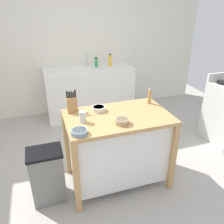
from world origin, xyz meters
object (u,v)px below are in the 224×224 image
object	(u,v)px
kitchen_island	(117,146)
knife_block	(72,104)
bowl_ceramic_wide	(122,121)
bottle_hand_soap	(96,62)
trash_bin	(48,175)
bowl_ceramic_small	(99,109)
bottle_dish_soap	(110,61)
pepper_grinder	(150,96)
bowl_stoneware_deep	(79,132)
drinking_cup	(83,117)
sink_faucet	(87,61)

from	to	relation	value
kitchen_island	knife_block	world-z (taller)	knife_block
bowl_ceramic_wide	bottle_hand_soap	bearing A→B (deg)	81.98
trash_bin	bowl_ceramic_small	bearing A→B (deg)	19.54
kitchen_island	bowl_ceramic_wide	size ratio (longest dim) A/B	7.78
kitchen_island	bowl_ceramic_small	world-z (taller)	bowl_ceramic_small
bottle_hand_soap	bottle_dish_soap	world-z (taller)	bottle_dish_soap
bowl_ceramic_wide	bottle_hand_soap	distance (m)	2.18
pepper_grinder	trash_bin	xyz separation A→B (m)	(-1.28, -0.24, -0.66)
bowl_ceramic_small	bowl_stoneware_deep	world-z (taller)	bowl_ceramic_small
kitchen_island	trash_bin	bearing A→B (deg)	-176.41
bowl_stoneware_deep	drinking_cup	bearing A→B (deg)	70.32
bowl_ceramic_wide	trash_bin	distance (m)	1.00
bowl_ceramic_small	trash_bin	size ratio (longest dim) A/B	0.24
bowl_ceramic_small	bowl_stoneware_deep	size ratio (longest dim) A/B	0.95
trash_bin	sink_faucet	xyz separation A→B (m)	(0.93, 2.10, 0.70)
sink_faucet	pepper_grinder	bearing A→B (deg)	-79.54
bowl_ceramic_wide	trash_bin	size ratio (longest dim) A/B	0.23
bowl_ceramic_wide	sink_faucet	distance (m)	2.25
bowl_ceramic_wide	bowl_stoneware_deep	size ratio (longest dim) A/B	0.92
bowl_ceramic_wide	sink_faucet	world-z (taller)	sink_faucet
knife_block	bottle_hand_soap	bearing A→B (deg)	66.95
bowl_ceramic_wide	bowl_stoneware_deep	world-z (taller)	bowl_ceramic_wide
bowl_ceramic_small	bottle_dish_soap	world-z (taller)	bottle_dish_soap
kitchen_island	drinking_cup	bearing A→B (deg)	-175.93
drinking_cup	knife_block	bearing A→B (deg)	102.15
drinking_cup	bottle_dish_soap	size ratio (longest dim) A/B	0.50
drinking_cup	pepper_grinder	world-z (taller)	pepper_grinder
bowl_ceramic_wide	bottle_dish_soap	size ratio (longest dim) A/B	0.63
trash_bin	bottle_dish_soap	world-z (taller)	bottle_dish_soap
bowl_ceramic_wide	bottle_hand_soap	xyz separation A→B (m)	(0.30, 2.16, 0.08)
pepper_grinder	bottle_hand_soap	distance (m)	1.79
kitchen_island	sink_faucet	world-z (taller)	sink_faucet
pepper_grinder	trash_bin	world-z (taller)	pepper_grinder
bowl_stoneware_deep	kitchen_island	bearing A→B (deg)	28.22
bowl_stoneware_deep	drinking_cup	xyz separation A→B (m)	(0.08, 0.22, 0.03)
bowl_ceramic_small	drinking_cup	bearing A→B (deg)	-137.51
kitchen_island	bowl_stoneware_deep	size ratio (longest dim) A/B	7.17
sink_faucet	drinking_cup	bearing A→B (deg)	-103.82
drinking_cup	sink_faucet	world-z (taller)	sink_faucet
knife_block	bowl_ceramic_wide	distance (m)	0.62
knife_block	bottle_hand_soap	size ratio (longest dim) A/B	1.36
bowl_stoneware_deep	trash_bin	size ratio (longest dim) A/B	0.25
bottle_dish_soap	pepper_grinder	bearing A→B (deg)	-92.13
kitchen_island	bowl_ceramic_wide	distance (m)	0.46
kitchen_island	knife_block	xyz separation A→B (m)	(-0.45, 0.25, 0.48)
knife_block	drinking_cup	world-z (taller)	knife_block
drinking_cup	bottle_hand_soap	bearing A→B (deg)	71.43
knife_block	drinking_cup	xyz separation A→B (m)	(0.06, -0.28, -0.03)
trash_bin	bottle_hand_soap	world-z (taller)	bottle_hand_soap
bowl_ceramic_wide	drinking_cup	bearing A→B (deg)	156.77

